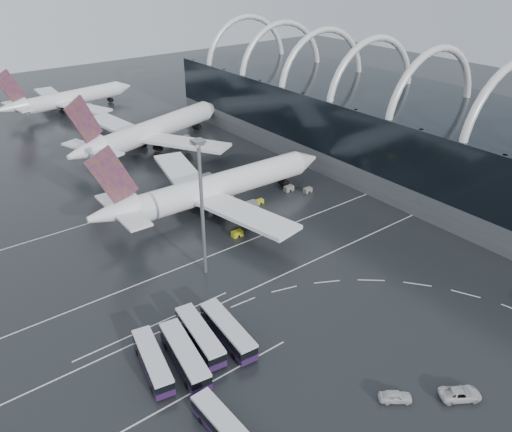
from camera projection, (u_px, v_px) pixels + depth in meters
ground at (269, 273)px, 95.02m from camera, size 420.00×420.00×0.00m
terminal at (399, 129)px, 136.66m from camera, size 42.00×160.00×34.90m
lane_marking_near at (276, 278)px, 93.62m from camera, size 120.00×0.25×0.01m
lane_marking_mid at (233, 247)px, 103.39m from camera, size 120.00×0.25×0.01m
lane_marking_far at (168, 199)px, 122.94m from camera, size 120.00×0.25×0.01m
bus_bay_line_south at (208, 384)px, 71.00m from camera, size 28.00×0.25×0.01m
bus_bay_line_north at (156, 324)px, 82.17m from camera, size 28.00×0.25×0.01m
airliner_main at (213, 188)px, 116.14m from camera, size 61.65×54.23×20.93m
airliner_gate_b at (151, 131)px, 151.56m from camera, size 60.92×54.11×21.66m
airliner_gate_c at (68, 99)px, 186.18m from camera, size 52.76×48.15×18.81m
bus_row_near_a at (153, 361)px, 72.57m from camera, size 5.16×12.83×3.08m
bus_row_near_b at (185, 355)px, 73.42m from camera, size 5.10×13.81×3.32m
bus_row_near_c at (200, 336)px, 77.19m from camera, size 4.66×13.28×3.20m
bus_row_near_d at (228, 330)px, 78.20m from camera, size 4.18×13.49×3.27m
bus_row_far_b at (226, 429)px, 62.35m from camera, size 3.15×12.26×3.00m
van_curve_a at (460, 394)px, 68.42m from camera, size 6.23×5.31×1.59m
van_curve_b at (395, 396)px, 68.03m from camera, size 4.71×4.21×1.55m
floodlight_mast at (201, 193)px, 87.43m from camera, size 2.04×2.04×26.58m
gse_cart_belly_a at (260, 202)px, 120.64m from camera, size 1.91×1.13×1.04m
gse_cart_belly_b at (289, 188)px, 126.87m from camera, size 2.42×1.43×1.32m
gse_cart_belly_c at (237, 234)px, 106.93m from camera, size 2.34×1.38×1.27m
gse_cart_belly_d at (308, 190)px, 126.18m from camera, size 2.14×1.26×1.17m
gse_cart_belly_e at (229, 196)px, 123.01m from camera, size 2.05×1.21×1.12m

